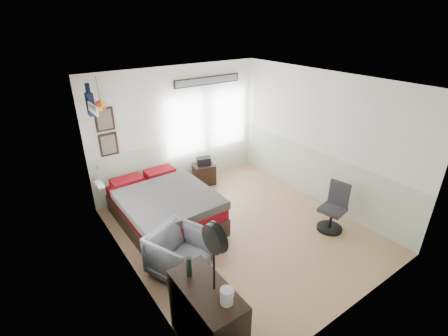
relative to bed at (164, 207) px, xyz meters
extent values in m
cube|color=tan|center=(1.03, -1.03, -0.34)|extent=(4.00, 4.50, 0.01)
cube|color=silver|center=(1.03, 1.22, 1.01)|extent=(4.00, 0.02, 2.70)
cube|color=silver|center=(1.03, -3.28, 1.01)|extent=(4.00, 0.02, 2.70)
cube|color=silver|center=(-0.97, -1.03, 1.01)|extent=(0.02, 4.50, 2.70)
cube|color=silver|center=(3.03, -1.03, 1.01)|extent=(0.02, 4.50, 2.70)
cube|color=white|center=(1.03, -1.03, 2.36)|extent=(4.00, 4.50, 0.02)
cube|color=beige|center=(1.03, 1.21, 0.21)|extent=(4.00, 0.01, 1.10)
cube|color=beige|center=(-0.97, -1.03, 0.21)|extent=(0.01, 4.50, 1.10)
cube|color=beige|center=(3.02, -1.03, 0.21)|extent=(0.01, 4.50, 1.10)
cube|color=silver|center=(-0.93, -0.48, 1.11)|extent=(0.03, 2.20, 1.35)
cube|color=silver|center=(1.18, 1.18, 1.06)|extent=(0.95, 0.03, 1.30)
cube|color=silver|center=(2.33, 1.18, 1.06)|extent=(0.95, 0.03, 1.30)
cube|color=black|center=(-0.52, 1.18, 1.01)|extent=(0.35, 0.03, 0.45)
cube|color=black|center=(-0.52, 1.18, 1.51)|extent=(0.35, 0.03, 0.45)
cube|color=#7F7259|center=(-0.52, 1.16, 1.01)|extent=(0.27, 0.01, 0.37)
cube|color=#7F7259|center=(-0.52, 1.16, 1.51)|extent=(0.27, 0.01, 0.37)
cube|color=black|center=(1.78, 1.18, 1.98)|extent=(1.65, 0.03, 0.18)
cube|color=gray|center=(1.78, 1.17, 1.98)|extent=(1.58, 0.01, 0.13)
cube|color=white|center=(-0.94, 0.12, 2.01)|extent=(0.02, 0.48, 0.14)
sphere|color=red|center=(-0.62, 0.92, 1.84)|extent=(0.20, 0.20, 0.20)
cube|color=black|center=(0.00, 0.02, -0.17)|extent=(1.54, 2.18, 0.35)
cube|color=maroon|center=(0.00, 0.02, 0.10)|extent=(1.50, 2.14, 0.19)
cube|color=#474442|center=(0.00, -0.22, 0.28)|extent=(1.59, 1.63, 0.15)
cube|color=maroon|center=(-0.36, 0.88, 0.28)|extent=(0.60, 0.37, 0.15)
cube|color=maroon|center=(0.36, 0.88, 0.28)|extent=(0.60, 0.37, 0.15)
cube|color=black|center=(-0.71, -2.61, 0.11)|extent=(0.48, 1.00, 0.90)
imported|color=slate|center=(-0.39, -1.32, 0.02)|extent=(1.02, 1.03, 0.72)
cube|color=black|center=(1.46, 0.93, -0.10)|extent=(0.56, 0.49, 0.48)
cylinder|color=black|center=(2.39, -1.97, -0.32)|extent=(0.46, 0.46, 0.04)
cylinder|color=black|center=(2.39, -1.97, -0.12)|extent=(0.05, 0.05, 0.36)
cube|color=#333335|center=(2.39, -1.97, 0.09)|extent=(0.48, 0.48, 0.07)
cube|color=#333335|center=(2.57, -1.93, 0.36)|extent=(0.12, 0.38, 0.46)
cylinder|color=silver|center=(-0.65, -2.90, 0.65)|extent=(0.14, 0.14, 0.18)
cube|color=silver|center=(-0.56, -2.90, 0.66)|extent=(0.02, 0.02, 0.11)
cylinder|color=black|center=(-0.77, -2.33, 0.69)|extent=(0.06, 0.06, 0.26)
cylinder|color=black|center=(-0.64, -2.66, 0.89)|extent=(0.03, 0.03, 0.65)
cylinder|color=black|center=(-0.64, -2.66, 1.24)|extent=(0.08, 0.33, 0.33)
cylinder|color=black|center=(-0.60, -2.66, 1.24)|extent=(0.04, 0.35, 0.35)
cube|color=black|center=(1.46, 0.93, 0.23)|extent=(0.35, 0.29, 0.18)
camera|label=1|loc=(-2.09, -4.88, 3.29)|focal=26.00mm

